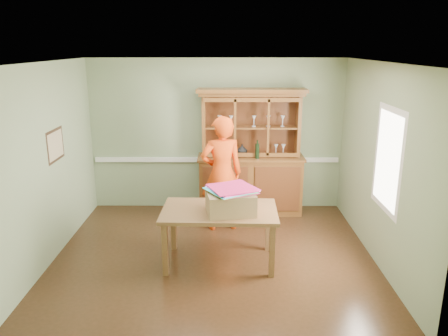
{
  "coord_description": "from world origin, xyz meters",
  "views": [
    {
      "loc": [
        0.17,
        -5.68,
        2.92
      ],
      "look_at": [
        0.14,
        0.4,
        1.19
      ],
      "focal_mm": 35.0,
      "sensor_mm": 36.0,
      "label": 1
    }
  ],
  "objects_px": {
    "person": "(222,174)",
    "dining_table": "(219,216)",
    "china_hutch": "(250,170)",
    "cardboard_box": "(230,203)"
  },
  "relations": [
    {
      "from": "cardboard_box",
      "to": "person",
      "type": "xyz_separation_m",
      "value": [
        -0.13,
        1.28,
        0.02
      ]
    },
    {
      "from": "person",
      "to": "dining_table",
      "type": "bearing_deg",
      "value": 77.09
    },
    {
      "from": "dining_table",
      "to": "cardboard_box",
      "type": "bearing_deg",
      "value": -36.92
    },
    {
      "from": "china_hutch",
      "to": "person",
      "type": "relative_size",
      "value": 1.18
    },
    {
      "from": "china_hutch",
      "to": "dining_table",
      "type": "xyz_separation_m",
      "value": [
        -0.52,
        -1.94,
        -0.09
      ]
    },
    {
      "from": "china_hutch",
      "to": "dining_table",
      "type": "bearing_deg",
      "value": -105.01
    },
    {
      "from": "cardboard_box",
      "to": "china_hutch",
      "type": "bearing_deg",
      "value": 79.73
    },
    {
      "from": "china_hutch",
      "to": "cardboard_box",
      "type": "bearing_deg",
      "value": -100.27
    },
    {
      "from": "china_hutch",
      "to": "cardboard_box",
      "type": "distance_m",
      "value": 2.09
    },
    {
      "from": "china_hutch",
      "to": "cardboard_box",
      "type": "xyz_separation_m",
      "value": [
        -0.37,
        -2.05,
        0.14
      ]
    }
  ]
}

